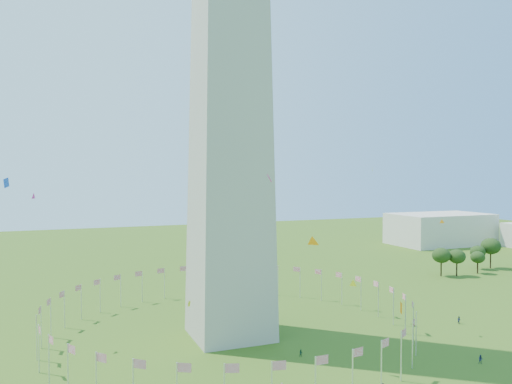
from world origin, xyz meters
TOP-DOWN VIEW (x-y plane):
  - flag_ring at (-0.00, 50.00)m, footprint 80.24×80.24m
  - gov_building_east_a at (150.00, 150.00)m, footprint 50.00×30.00m
  - kites_aloft at (8.67, 22.18)m, footprint 112.30×82.87m
  - tree_line_east at (115.88, 85.57)m, footprint 53.71×15.83m

SIDE VIEW (x-z plane):
  - flag_ring at x=0.00m, z-range 0.00..9.00m
  - tree_line_east at x=115.88m, z-range -0.75..10.80m
  - gov_building_east_a at x=150.00m, z-range 0.00..16.00m
  - kites_aloft at x=8.67m, z-range 4.18..40.89m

